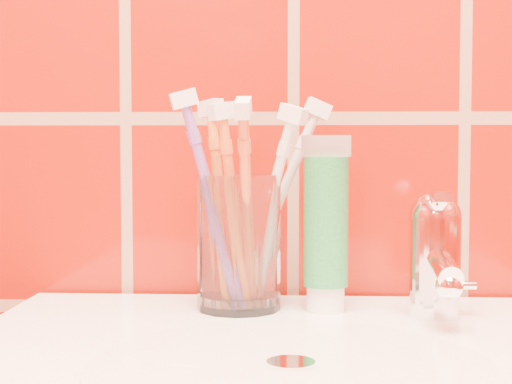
{
  "coord_description": "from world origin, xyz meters",
  "views": [
    {
      "loc": [
        0.0,
        0.35,
        1.01
      ],
      "look_at": [
        -0.03,
        1.08,
        0.97
      ],
      "focal_mm": 55.0,
      "sensor_mm": 36.0,
      "label": 1
    }
  ],
  "objects": [
    {
      "name": "glass_tumbler",
      "position": [
        -0.05,
        1.12,
        0.92
      ],
      "size": [
        0.1,
        0.1,
        0.13
      ],
      "primitive_type": "cylinder",
      "rotation": [
        0.0,
        0.0,
        -0.33
      ],
      "color": "white",
      "rests_on": "pedestal_sink"
    },
    {
      "name": "toothpaste_tube",
      "position": [
        0.03,
        1.11,
        0.93
      ],
      "size": [
        0.05,
        0.04,
        0.17
      ],
      "rotation": [
        0.0,
        0.0,
        -0.16
      ],
      "color": "white",
      "rests_on": "pedestal_sink"
    },
    {
      "name": "faucet",
      "position": [
        0.14,
        1.09,
        0.91
      ],
      "size": [
        0.05,
        0.11,
        0.12
      ],
      "color": "white",
      "rests_on": "pedestal_sink"
    },
    {
      "name": "toothbrush_0",
      "position": [
        -0.07,
        1.12,
        0.95
      ],
      "size": [
        0.08,
        0.08,
        0.22
      ],
      "primitive_type": null,
      "rotation": [
        0.14,
        0.0,
        -2.27
      ],
      "color": "orange",
      "rests_on": "glass_tumbler"
    },
    {
      "name": "toothbrush_1",
      "position": [
        -0.02,
        1.14,
        0.95
      ],
      "size": [
        0.14,
        0.13,
        0.21
      ],
      "primitive_type": null,
      "rotation": [
        0.4,
        0.0,
        1.78
      ],
      "color": "silver",
      "rests_on": "glass_tumbler"
    },
    {
      "name": "toothbrush_2",
      "position": [
        -0.06,
        1.1,
        0.95
      ],
      "size": [
        0.08,
        0.08,
        0.21
      ],
      "primitive_type": null,
      "rotation": [
        0.14,
        0.0,
        -0.88
      ],
      "color": "orange",
      "rests_on": "glass_tumbler"
    },
    {
      "name": "toothbrush_3",
      "position": [
        -0.04,
        1.08,
        0.95
      ],
      "size": [
        0.03,
        0.15,
        0.23
      ],
      "primitive_type": null,
      "rotation": [
        0.31,
        0.0,
        -0.04
      ],
      "color": "#CA5323",
      "rests_on": "glass_tumbler"
    },
    {
      "name": "toothbrush_4",
      "position": [
        -0.02,
        1.11,
        0.95
      ],
      "size": [
        0.13,
        0.11,
        0.21
      ],
      "primitive_type": null,
      "rotation": [
        0.28,
        0.0,
        1.1
      ],
      "color": "white",
      "rests_on": "glass_tumbler"
    },
    {
      "name": "toothbrush_5",
      "position": [
        -0.08,
        1.1,
        0.96
      ],
      "size": [
        0.11,
        0.1,
        0.22
      ],
      "primitive_type": null,
      "rotation": [
        0.27,
        0.0,
        -1.31
      ],
      "color": "#7D4DA5",
      "rests_on": "glass_tumbler"
    }
  ]
}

